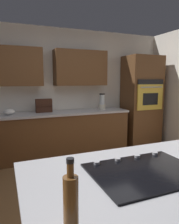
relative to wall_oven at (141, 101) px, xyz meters
name	(u,v)px	position (x,y,z in m)	size (l,w,h in m)	color
ground_plane	(101,196)	(1.85, 1.72, -1.04)	(14.00, 14.00, 0.00)	brown
wall_back	(57,85)	(1.92, -0.33, 0.39)	(6.00, 0.44, 2.60)	white
lower_cabinets_back	(60,135)	(1.95, 0.00, -0.61)	(2.80, 0.60, 0.86)	brown
countertop_back	(60,113)	(1.95, 0.00, -0.16)	(2.84, 0.64, 0.04)	#B2B2B7
island_top	(145,175)	(2.09, 2.94, -0.16)	(1.68, 1.06, 0.04)	#B2B2B7
wall_oven	(141,101)	(0.00, 0.00, 0.00)	(0.80, 0.66, 2.07)	brown
cooktop	(145,171)	(2.09, 2.93, -0.13)	(0.76, 0.56, 0.03)	black
blender	(102,103)	(1.00, -0.04, 0.01)	(0.15, 0.15, 0.35)	beige
mixing_bowl	(9,112)	(2.90, -0.04, -0.08)	(0.21, 0.21, 0.12)	white
spice_rack	(44,106)	(2.25, -0.08, 0.00)	(0.32, 0.11, 0.27)	#381E14
oil_bottle	(71,202)	(2.74, 3.29, 0.00)	(0.07, 0.07, 0.33)	brown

